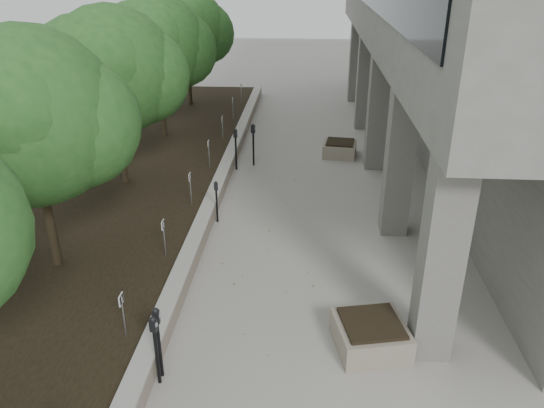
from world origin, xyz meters
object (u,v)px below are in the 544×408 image
(crabapple_tree_4, at_px, (159,67))
(parking_meter_5, at_px, (253,145))
(crabapple_tree_2, at_px, (36,154))
(crabapple_tree_5, at_px, (187,47))
(parking_meter_1, at_px, (156,351))
(parking_meter_4, at_px, (236,149))
(planter_front, at_px, (371,335))
(parking_meter_2, at_px, (159,343))
(parking_meter_3, at_px, (217,202))
(planter_back, at_px, (340,148))
(crabapple_tree_3, at_px, (115,98))

(crabapple_tree_4, distance_m, parking_meter_5, 4.97)
(crabapple_tree_2, distance_m, crabapple_tree_5, 15.00)
(parking_meter_1, bearing_deg, crabapple_tree_5, 117.11)
(parking_meter_4, xyz_separation_m, planter_front, (3.84, -9.38, -0.45))
(parking_meter_2, bearing_deg, crabapple_tree_2, 132.38)
(parking_meter_4, bearing_deg, crabapple_tree_2, -105.62)
(parking_meter_1, bearing_deg, crabapple_tree_4, 120.81)
(parking_meter_3, distance_m, planter_front, 6.46)
(crabapple_tree_2, height_order, parking_meter_4, crabapple_tree_2)
(parking_meter_2, relative_size, parking_meter_4, 0.98)
(crabapple_tree_5, height_order, parking_meter_3, crabapple_tree_5)
(crabapple_tree_4, bearing_deg, parking_meter_3, -64.51)
(crabapple_tree_5, height_order, parking_meter_4, crabapple_tree_5)
(planter_front, distance_m, planter_back, 11.14)
(crabapple_tree_3, bearing_deg, planter_back, 30.49)
(parking_meter_2, bearing_deg, crabapple_tree_5, 95.65)
(planter_back, bearing_deg, crabapple_tree_5, 140.13)
(parking_meter_1, height_order, planter_front, parking_meter_1)
(crabapple_tree_4, distance_m, parking_meter_2, 13.64)
(parking_meter_4, relative_size, planter_back, 1.25)
(parking_meter_5, bearing_deg, parking_meter_4, -122.87)
(crabapple_tree_5, xyz_separation_m, parking_meter_3, (3.25, -11.82, -2.49))
(parking_meter_1, relative_size, parking_meter_2, 0.96)
(parking_meter_3, relative_size, planter_front, 0.97)
(crabapple_tree_5, bearing_deg, parking_meter_1, -79.88)
(planter_front, bearing_deg, crabapple_tree_4, 120.59)
(parking_meter_3, bearing_deg, crabapple_tree_2, -141.37)
(crabapple_tree_5, bearing_deg, planter_back, -39.87)
(parking_meter_5, bearing_deg, parking_meter_3, -78.71)
(parking_meter_4, height_order, planter_front, parking_meter_4)
(crabapple_tree_3, relative_size, crabapple_tree_4, 1.00)
(parking_meter_1, height_order, parking_meter_2, parking_meter_2)
(planter_front, bearing_deg, parking_meter_4, 112.27)
(crabapple_tree_4, height_order, parking_meter_5, crabapple_tree_4)
(parking_meter_1, bearing_deg, planter_front, 34.52)
(parking_meter_1, bearing_deg, crabapple_tree_2, 152.32)
(crabapple_tree_2, relative_size, parking_meter_5, 3.47)
(crabapple_tree_5, relative_size, parking_meter_3, 4.30)
(crabapple_tree_4, xyz_separation_m, parking_meter_2, (3.25, -13.04, -2.38))
(planter_back, bearing_deg, parking_meter_2, -107.22)
(crabapple_tree_2, xyz_separation_m, planter_back, (7.02, 9.13, -2.84))
(parking_meter_4, height_order, planter_back, parking_meter_4)
(crabapple_tree_2, height_order, parking_meter_3, crabapple_tree_2)
(crabapple_tree_2, xyz_separation_m, crabapple_tree_3, (0.00, 5.00, 0.00))
(crabapple_tree_2, height_order, planter_front, crabapple_tree_2)
(crabapple_tree_2, xyz_separation_m, crabapple_tree_4, (0.00, 10.00, 0.00))
(parking_meter_1, bearing_deg, parking_meter_4, 106.99)
(crabapple_tree_2, relative_size, parking_meter_4, 3.59)
(crabapple_tree_2, xyz_separation_m, parking_meter_3, (3.25, 3.18, -2.49))
(crabapple_tree_3, relative_size, planter_back, 4.48)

